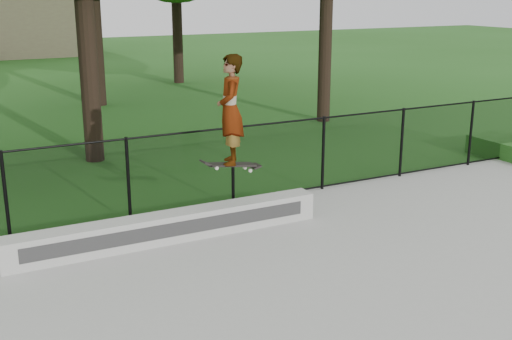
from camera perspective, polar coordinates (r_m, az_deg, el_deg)
name	(u,v)px	position (r m, az deg, el deg)	size (l,w,h in m)	color
grind_ledge	(170,227)	(10.45, -7.70, -5.04)	(5.20, 0.40, 0.46)	#B0B0AB
skater_airborne	(230,112)	(10.23, -2.29, 5.20)	(0.84, 0.76, 1.90)	black
chainlink_fence	(233,165)	(11.96, -2.07, 0.42)	(16.06, 0.06, 1.50)	black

